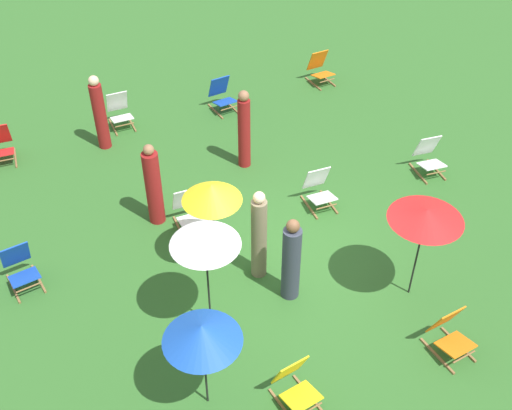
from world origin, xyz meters
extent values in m
plane|color=#2D6026|center=(0.00, 0.00, 0.00)|extent=(40.00, 40.00, 0.00)
cube|color=olive|center=(-1.38, 1.69, 0.02)|extent=(0.06, 0.76, 0.04)
cube|color=olive|center=(-0.94, 1.67, 0.02)|extent=(0.06, 0.76, 0.04)
cube|color=white|center=(-1.17, 1.58, 0.27)|extent=(0.49, 0.45, 0.13)
cube|color=white|center=(-1.16, 1.88, 0.55)|extent=(0.49, 0.26, 0.57)
cylinder|color=olive|center=(-1.17, 1.38, 0.20)|extent=(0.44, 0.04, 0.03)
cube|color=olive|center=(-3.86, 5.42, 0.02)|extent=(0.10, 0.76, 0.04)
cube|color=red|center=(-4.08, 5.34, 0.27)|extent=(0.51, 0.47, 0.13)
cylinder|color=olive|center=(-4.10, 5.14, 0.20)|extent=(0.44, 0.06, 0.03)
cube|color=olive|center=(1.25, -2.77, 0.02)|extent=(0.10, 0.76, 0.04)
cube|color=olive|center=(1.69, -2.73, 0.02)|extent=(0.10, 0.76, 0.04)
cube|color=orange|center=(1.47, -2.85, 0.27)|extent=(0.51, 0.47, 0.13)
cube|color=orange|center=(1.45, -2.55, 0.55)|extent=(0.50, 0.28, 0.57)
cylinder|color=olive|center=(1.49, -3.05, 0.20)|extent=(0.44, 0.06, 0.03)
cube|color=olive|center=(3.66, 5.53, 0.02)|extent=(0.08, 0.76, 0.04)
cube|color=olive|center=(4.10, 5.55, 0.02)|extent=(0.08, 0.76, 0.04)
cube|color=orange|center=(3.88, 5.44, 0.27)|extent=(0.50, 0.46, 0.13)
cube|color=orange|center=(3.87, 5.74, 0.55)|extent=(0.49, 0.27, 0.57)
cylinder|color=olive|center=(3.89, 5.24, 0.20)|extent=(0.44, 0.05, 0.03)
cube|color=olive|center=(-1.59, 5.71, 0.02)|extent=(0.05, 0.76, 0.04)
cube|color=olive|center=(-1.15, 5.70, 0.02)|extent=(0.05, 0.76, 0.04)
cube|color=white|center=(-1.37, 5.60, 0.27)|extent=(0.49, 0.44, 0.13)
cube|color=white|center=(-1.37, 5.90, 0.55)|extent=(0.48, 0.26, 0.57)
cylinder|color=olive|center=(-1.38, 5.40, 0.20)|extent=(0.44, 0.04, 0.03)
cube|color=olive|center=(0.85, 5.34, 0.02)|extent=(0.11, 0.76, 0.04)
cube|color=olive|center=(1.29, 5.39, 0.02)|extent=(0.11, 0.76, 0.04)
cube|color=#1947B7|center=(1.08, 5.27, 0.27)|extent=(0.52, 0.48, 0.13)
cube|color=#1947B7|center=(1.05, 5.56, 0.55)|extent=(0.50, 0.29, 0.57)
cylinder|color=olive|center=(1.10, 5.07, 0.20)|extent=(0.44, 0.07, 0.03)
cube|color=olive|center=(1.17, 1.21, 0.02)|extent=(0.08, 0.76, 0.04)
cube|color=olive|center=(1.61, 1.19, 0.02)|extent=(0.08, 0.76, 0.04)
cube|color=white|center=(1.38, 1.10, 0.27)|extent=(0.50, 0.46, 0.13)
cube|color=white|center=(1.40, 1.40, 0.55)|extent=(0.49, 0.27, 0.57)
cylinder|color=olive|center=(1.37, 0.90, 0.20)|extent=(0.44, 0.05, 0.03)
cube|color=olive|center=(-4.49, 1.45, 0.02)|extent=(0.14, 0.76, 0.04)
cube|color=olive|center=(-4.06, 1.51, 0.02)|extent=(0.14, 0.76, 0.04)
cube|color=#1947B7|center=(-4.26, 1.38, 0.27)|extent=(0.53, 0.49, 0.13)
cube|color=#1947B7|center=(-4.30, 1.68, 0.55)|extent=(0.51, 0.31, 0.57)
cylinder|color=olive|center=(-4.23, 1.19, 0.20)|extent=(0.44, 0.09, 0.03)
cube|color=olive|center=(-1.32, -2.58, 0.02)|extent=(0.13, 0.76, 0.04)
cube|color=olive|center=(-0.89, -2.52, 0.02)|extent=(0.13, 0.76, 0.04)
cube|color=yellow|center=(-1.09, -2.65, 0.27)|extent=(0.53, 0.49, 0.13)
cube|color=yellow|center=(-1.13, -2.36, 0.55)|extent=(0.51, 0.31, 0.57)
cylinder|color=olive|center=(-1.07, -2.85, 0.20)|extent=(0.44, 0.08, 0.03)
cube|color=olive|center=(3.80, 1.21, 0.02)|extent=(0.13, 0.76, 0.04)
cube|color=olive|center=(4.24, 1.15, 0.02)|extent=(0.13, 0.76, 0.04)
cube|color=white|center=(4.01, 1.08, 0.27)|extent=(0.53, 0.49, 0.13)
cube|color=white|center=(4.05, 1.38, 0.55)|extent=(0.51, 0.30, 0.57)
cylinder|color=olive|center=(3.98, 0.88, 0.20)|extent=(0.44, 0.08, 0.03)
cylinder|color=black|center=(-1.68, -0.66, 0.99)|extent=(0.03, 0.03, 1.99)
cone|color=white|center=(-1.68, -0.66, 1.89)|extent=(1.06, 1.06, 0.25)
cylinder|color=black|center=(-2.26, -1.98, 0.83)|extent=(0.03, 0.03, 1.66)
cone|color=#194CB2|center=(-2.26, -1.98, 1.54)|extent=(1.08, 1.08, 0.29)
cylinder|color=black|center=(-1.11, 0.54, 0.89)|extent=(0.03, 0.03, 1.78)
cone|color=yellow|center=(-1.11, 0.54, 1.66)|extent=(1.01, 1.01, 0.31)
cylinder|color=black|center=(1.64, -1.47, 0.92)|extent=(0.03, 0.03, 1.84)
cone|color=red|center=(1.64, -1.47, 1.76)|extent=(1.19, 1.19, 0.20)
cylinder|color=maroon|center=(-1.94, 5.05, 0.77)|extent=(0.33, 0.33, 1.55)
sphere|color=beige|center=(-1.94, 5.05, 1.65)|extent=(0.22, 0.22, 0.22)
cylinder|color=#333847|center=(-0.23, -0.64, 0.73)|extent=(0.44, 0.44, 1.45)
sphere|color=brown|center=(-0.23, -0.64, 1.55)|extent=(0.22, 0.22, 0.22)
cylinder|color=maroon|center=(-1.67, 2.15, 0.78)|extent=(0.33, 0.33, 1.57)
sphere|color=#936647|center=(-1.67, 2.15, 1.66)|extent=(0.20, 0.20, 0.20)
cylinder|color=maroon|center=(0.61, 3.09, 0.79)|extent=(0.34, 0.34, 1.59)
sphere|color=#936647|center=(0.61, 3.09, 1.69)|extent=(0.23, 0.23, 0.23)
cylinder|color=#72664C|center=(-0.49, 0.03, 0.81)|extent=(0.34, 0.34, 1.63)
sphere|color=beige|center=(-0.49, 0.03, 1.72)|extent=(0.20, 0.20, 0.20)
camera|label=1|loc=(-3.81, -6.96, 8.05)|focal=44.01mm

